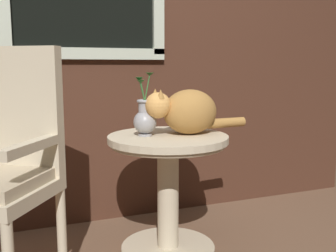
# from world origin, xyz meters

# --- Properties ---
(back_wall) EXTENTS (4.00, 0.07, 2.60)m
(back_wall) POSITION_xyz_m (-0.00, 0.88, 1.31)
(back_wall) COLOR #47281C
(back_wall) RESTS_ON ground_plane
(wicker_side_table) EXTENTS (0.64, 0.64, 0.64)m
(wicker_side_table) POSITION_xyz_m (0.27, 0.29, 0.44)
(wicker_side_table) COLOR beige
(wicker_side_table) RESTS_ON ground_plane
(cat) EXTENTS (0.59, 0.25, 0.25)m
(cat) POSITION_xyz_m (0.38, 0.29, 0.77)
(cat) COLOR #AD7A3D
(cat) RESTS_ON wicker_side_table
(pewter_vase_with_ivy) EXTENTS (0.12, 0.12, 0.33)m
(pewter_vase_with_ivy) POSITION_xyz_m (0.16, 0.32, 0.74)
(pewter_vase_with_ivy) COLOR #99999E
(pewter_vase_with_ivy) RESTS_ON wicker_side_table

